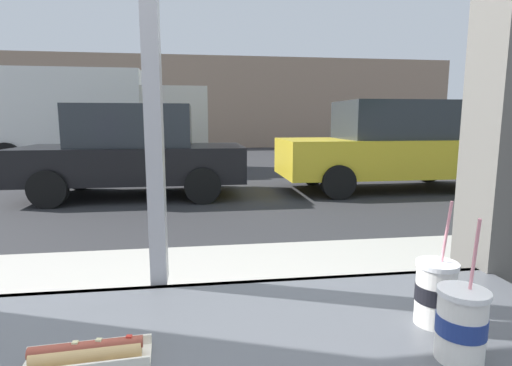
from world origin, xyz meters
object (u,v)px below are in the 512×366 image
object	(u,v)px
parked_car_yellow	(392,146)
hotdog_tray_near	(87,354)
box_truck	(84,117)
soda_cup_right	(461,324)
soda_cup_left	(436,292)
parked_car_black	(134,151)

from	to	relation	value
parked_car_yellow	hotdog_tray_near	bearing A→B (deg)	-120.92
hotdog_tray_near	box_truck	xyz separation A→B (m)	(-2.94, 11.15, 0.57)
soda_cup_right	box_truck	size ratio (longest dim) A/B	0.05
soda_cup_right	box_truck	xyz separation A→B (m)	(-3.73, 11.25, 0.51)
soda_cup_left	hotdog_tray_near	xyz separation A→B (m)	(-0.82, -0.06, -0.06)
parked_car_black	box_truck	bearing A→B (deg)	115.80
soda_cup_left	hotdog_tray_near	world-z (taller)	soda_cup_left
soda_cup_left	parked_car_black	size ratio (longest dim) A/B	0.08
soda_cup_right	parked_car_black	xyz separation A→B (m)	(-1.76, 7.19, -0.16)
soda_cup_right	parked_car_black	bearing A→B (deg)	103.79
soda_cup_left	box_truck	size ratio (longest dim) A/B	0.05
parked_car_black	soda_cup_left	bearing A→B (deg)	-75.66
soda_cup_left	parked_car_black	world-z (taller)	parked_car_black
soda_cup_right	hotdog_tray_near	xyz separation A→B (m)	(-0.78, 0.09, -0.06)
parked_car_yellow	box_truck	distance (m)	8.28
soda_cup_left	parked_car_black	bearing A→B (deg)	104.34
parked_car_yellow	parked_car_black	bearing A→B (deg)	180.00
soda_cup_left	soda_cup_right	xyz separation A→B (m)	(-0.03, -0.15, -0.00)
box_truck	parked_car_yellow	bearing A→B (deg)	-29.46
parked_car_black	parked_car_yellow	xyz separation A→B (m)	(5.23, 0.00, 0.05)
box_truck	soda_cup_right	bearing A→B (deg)	-71.67
hotdog_tray_near	parked_car_black	xyz separation A→B (m)	(-0.98, 7.09, -0.10)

